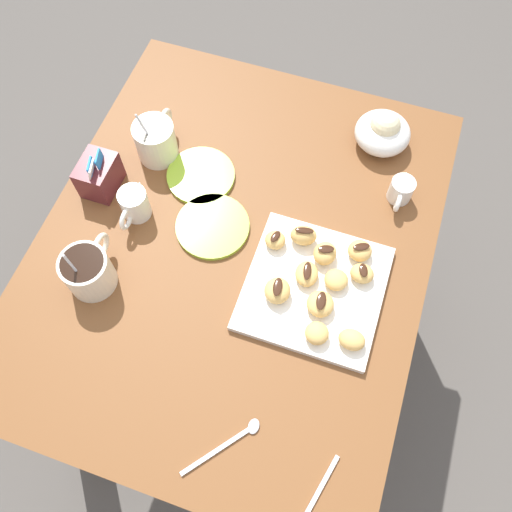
# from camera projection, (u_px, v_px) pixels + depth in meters

# --- Properties ---
(ground_plane) EXTENTS (8.00, 8.00, 0.00)m
(ground_plane) POSITION_uv_depth(u_px,v_px,m) (242.00, 346.00, 1.80)
(ground_plane) COLOR #514C47
(dining_table) EXTENTS (0.99, 0.81, 0.75)m
(dining_table) POSITION_uv_depth(u_px,v_px,m) (235.00, 273.00, 1.25)
(dining_table) COLOR brown
(dining_table) RESTS_ON ground_plane
(pastry_plate_square) EXTENTS (0.27, 0.27, 0.02)m
(pastry_plate_square) POSITION_uv_depth(u_px,v_px,m) (314.00, 288.00, 1.07)
(pastry_plate_square) COLOR white
(pastry_plate_square) RESTS_ON dining_table
(coffee_mug_cream_left) EXTENTS (0.13, 0.10, 0.14)m
(coffee_mug_cream_left) POSITION_uv_depth(u_px,v_px,m) (88.00, 270.00, 1.04)
(coffee_mug_cream_left) COLOR silver
(coffee_mug_cream_left) RESTS_ON dining_table
(coffee_mug_cream_right) EXTENTS (0.13, 0.09, 0.14)m
(coffee_mug_cream_right) POSITION_uv_depth(u_px,v_px,m) (156.00, 140.00, 1.18)
(coffee_mug_cream_right) COLOR silver
(coffee_mug_cream_right) RESTS_ON dining_table
(cream_pitcher_white) EXTENTS (0.10, 0.06, 0.07)m
(cream_pitcher_white) POSITION_uv_depth(u_px,v_px,m) (134.00, 204.00, 1.12)
(cream_pitcher_white) COLOR white
(cream_pitcher_white) RESTS_ON dining_table
(sugar_caddy) EXTENTS (0.09, 0.07, 0.11)m
(sugar_caddy) POSITION_uv_depth(u_px,v_px,m) (99.00, 175.00, 1.15)
(sugar_caddy) COLOR #561E23
(sugar_caddy) RESTS_ON dining_table
(ice_cream_bowl) EXTENTS (0.13, 0.13, 0.09)m
(ice_cream_bowl) POSITION_uv_depth(u_px,v_px,m) (383.00, 131.00, 1.20)
(ice_cream_bowl) COLOR white
(ice_cream_bowl) RESTS_ON dining_table
(chocolate_sauce_pitcher) EXTENTS (0.09, 0.05, 0.06)m
(chocolate_sauce_pitcher) POSITION_uv_depth(u_px,v_px,m) (401.00, 190.00, 1.15)
(chocolate_sauce_pitcher) COLOR white
(chocolate_sauce_pitcher) RESTS_ON dining_table
(saucer_lime_left) EXTENTS (0.16, 0.16, 0.01)m
(saucer_lime_left) POSITION_uv_depth(u_px,v_px,m) (213.00, 226.00, 1.14)
(saucer_lime_left) COLOR #9EC633
(saucer_lime_left) RESTS_ON dining_table
(saucer_lime_right) EXTENTS (0.15, 0.15, 0.01)m
(saucer_lime_right) POSITION_uv_depth(u_px,v_px,m) (201.00, 176.00, 1.19)
(saucer_lime_right) COLOR #9EC633
(saucer_lime_right) RESTS_ON dining_table
(loose_spoon_near_saucer) EXTENTS (0.13, 0.11, 0.01)m
(loose_spoon_near_saucer) POSITION_uv_depth(u_px,v_px,m) (231.00, 441.00, 0.95)
(loose_spoon_near_saucer) COLOR silver
(loose_spoon_near_saucer) RESTS_ON dining_table
(loose_spoon_by_plate) EXTENTS (0.16, 0.05, 0.01)m
(loose_spoon_by_plate) POSITION_uv_depth(u_px,v_px,m) (309.00, 510.00, 0.90)
(loose_spoon_by_plate) COLOR silver
(loose_spoon_by_plate) RESTS_ON dining_table
(beignet_0) EXTENTS (0.06, 0.06, 0.04)m
(beignet_0) POSITION_uv_depth(u_px,v_px,m) (277.00, 291.00, 1.04)
(beignet_0) COLOR #E5B260
(beignet_0) RESTS_ON pastry_plate_square
(chocolate_drizzle_0) EXTENTS (0.04, 0.02, 0.00)m
(chocolate_drizzle_0) POSITION_uv_depth(u_px,v_px,m) (278.00, 287.00, 1.02)
(chocolate_drizzle_0) COLOR #381E11
(chocolate_drizzle_0) RESTS_ON beignet_0
(beignet_1) EXTENTS (0.06, 0.06, 0.03)m
(beignet_1) POSITION_uv_depth(u_px,v_px,m) (317.00, 333.00, 1.01)
(beignet_1) COLOR #E5B260
(beignet_1) RESTS_ON pastry_plate_square
(beignet_2) EXTENTS (0.05, 0.05, 0.03)m
(beignet_2) POSITION_uv_depth(u_px,v_px,m) (275.00, 240.00, 1.09)
(beignet_2) COLOR #E5B260
(beignet_2) RESTS_ON pastry_plate_square
(chocolate_drizzle_2) EXTENTS (0.03, 0.02, 0.00)m
(chocolate_drizzle_2) POSITION_uv_depth(u_px,v_px,m) (275.00, 236.00, 1.08)
(chocolate_drizzle_2) COLOR #381E11
(chocolate_drizzle_2) RESTS_ON beignet_2
(beignet_3) EXTENTS (0.06, 0.06, 0.03)m
(beignet_3) POSITION_uv_depth(u_px,v_px,m) (307.00, 274.00, 1.06)
(beignet_3) COLOR #E5B260
(beignet_3) RESTS_ON pastry_plate_square
(chocolate_drizzle_3) EXTENTS (0.04, 0.02, 0.00)m
(chocolate_drizzle_3) POSITION_uv_depth(u_px,v_px,m) (307.00, 271.00, 1.05)
(chocolate_drizzle_3) COLOR #381E11
(chocolate_drizzle_3) RESTS_ON beignet_3
(beignet_4) EXTENTS (0.05, 0.06, 0.04)m
(beignet_4) POSITION_uv_depth(u_px,v_px,m) (304.00, 235.00, 1.09)
(beignet_4) COLOR #E5B260
(beignet_4) RESTS_ON pastry_plate_square
(chocolate_drizzle_4) EXTENTS (0.02, 0.04, 0.00)m
(chocolate_drizzle_4) POSITION_uv_depth(u_px,v_px,m) (304.00, 230.00, 1.07)
(chocolate_drizzle_4) COLOR #381E11
(chocolate_drizzle_4) RESTS_ON beignet_4
(beignet_5) EXTENTS (0.04, 0.05, 0.03)m
(beignet_5) POSITION_uv_depth(u_px,v_px,m) (362.00, 274.00, 1.06)
(beignet_5) COLOR #E5B260
(beignet_5) RESTS_ON pastry_plate_square
(chocolate_drizzle_5) EXTENTS (0.03, 0.03, 0.00)m
(chocolate_drizzle_5) POSITION_uv_depth(u_px,v_px,m) (363.00, 270.00, 1.05)
(chocolate_drizzle_5) COLOR #381E11
(chocolate_drizzle_5) RESTS_ON beignet_5
(beignet_6) EXTENTS (0.07, 0.07, 0.03)m
(beignet_6) POSITION_uv_depth(u_px,v_px,m) (320.00, 304.00, 1.03)
(beignet_6) COLOR #E5B260
(beignet_6) RESTS_ON pastry_plate_square
(chocolate_drizzle_6) EXTENTS (0.04, 0.02, 0.00)m
(chocolate_drizzle_6) POSITION_uv_depth(u_px,v_px,m) (321.00, 301.00, 1.01)
(chocolate_drizzle_6) COLOR #381E11
(chocolate_drizzle_6) RESTS_ON beignet_6
(beignet_7) EXTENTS (0.04, 0.05, 0.03)m
(beignet_7) POSITION_uv_depth(u_px,v_px,m) (352.00, 340.00, 1.00)
(beignet_7) COLOR #E5B260
(beignet_7) RESTS_ON pastry_plate_square
(beignet_8) EXTENTS (0.05, 0.05, 0.03)m
(beignet_8) POSITION_uv_depth(u_px,v_px,m) (360.00, 251.00, 1.08)
(beignet_8) COLOR #E5B260
(beignet_8) RESTS_ON pastry_plate_square
(chocolate_drizzle_8) EXTENTS (0.03, 0.04, 0.00)m
(chocolate_drizzle_8) POSITION_uv_depth(u_px,v_px,m) (361.00, 247.00, 1.06)
(chocolate_drizzle_8) COLOR #381E11
(chocolate_drizzle_8) RESTS_ON beignet_8
(beignet_9) EXTENTS (0.05, 0.05, 0.03)m
(beignet_9) POSITION_uv_depth(u_px,v_px,m) (336.00, 280.00, 1.05)
(beignet_9) COLOR #E5B260
(beignet_9) RESTS_ON pastry_plate_square
(beignet_10) EXTENTS (0.06, 0.05, 0.04)m
(beignet_10) POSITION_uv_depth(u_px,v_px,m) (325.00, 253.00, 1.08)
(beignet_10) COLOR #E5B260
(beignet_10) RESTS_ON pastry_plate_square
(chocolate_drizzle_10) EXTENTS (0.03, 0.04, 0.00)m
(chocolate_drizzle_10) POSITION_uv_depth(u_px,v_px,m) (326.00, 249.00, 1.06)
(chocolate_drizzle_10) COLOR #381E11
(chocolate_drizzle_10) RESTS_ON beignet_10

